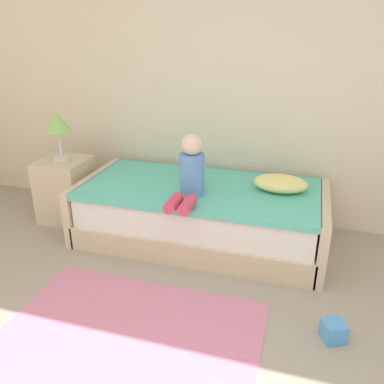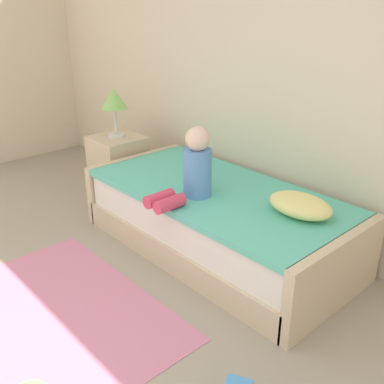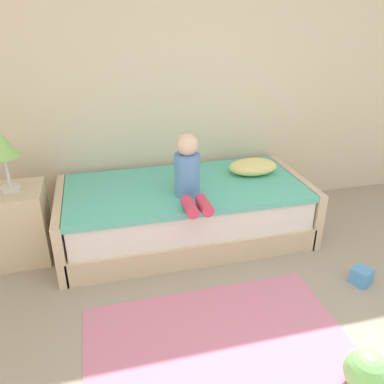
{
  "view_description": "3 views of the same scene",
  "coord_description": "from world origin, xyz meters",
  "px_view_note": "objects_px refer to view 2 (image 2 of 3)",
  "views": [
    {
      "loc": [
        0.37,
        -1.01,
        1.77
      ],
      "look_at": [
        -0.45,
        1.75,
        0.55
      ],
      "focal_mm": 37.17,
      "sensor_mm": 36.0,
      "label": 1
    },
    {
      "loc": [
        1.65,
        -0.17,
        1.79
      ],
      "look_at": [
        -0.45,
        1.75,
        0.55
      ],
      "focal_mm": 41.73,
      "sensor_mm": 36.0,
      "label": 2
    },
    {
      "loc": [
        -1.13,
        -0.91,
        1.85
      ],
      "look_at": [
        -0.45,
        1.75,
        0.55
      ],
      "focal_mm": 36.4,
      "sensor_mm": 36.0,
      "label": 3
    }
  ],
  "objects_px": {
    "bed": "(216,220)",
    "child_figure": "(192,170)",
    "nightstand": "(119,167)",
    "pillow": "(300,205)",
    "table_lamp": "(114,101)"
  },
  "relations": [
    {
      "from": "bed",
      "to": "pillow",
      "type": "bearing_deg",
      "value": 8.69
    },
    {
      "from": "bed",
      "to": "child_figure",
      "type": "relative_size",
      "value": 4.14
    },
    {
      "from": "child_figure",
      "to": "pillow",
      "type": "relative_size",
      "value": 1.16
    },
    {
      "from": "bed",
      "to": "table_lamp",
      "type": "distance_m",
      "value": 1.52
    },
    {
      "from": "table_lamp",
      "to": "nightstand",
      "type": "bearing_deg",
      "value": 0.0
    },
    {
      "from": "bed",
      "to": "pillow",
      "type": "relative_size",
      "value": 4.8
    },
    {
      "from": "nightstand",
      "to": "pillow",
      "type": "xyz_separation_m",
      "value": [
        2.0,
        0.08,
        0.26
      ]
    },
    {
      "from": "nightstand",
      "to": "child_figure",
      "type": "bearing_deg",
      "value": -10.71
    },
    {
      "from": "nightstand",
      "to": "table_lamp",
      "type": "bearing_deg",
      "value": 0.0
    },
    {
      "from": "table_lamp",
      "to": "child_figure",
      "type": "relative_size",
      "value": 0.88
    },
    {
      "from": "bed",
      "to": "nightstand",
      "type": "relative_size",
      "value": 3.52
    },
    {
      "from": "child_figure",
      "to": "pillow",
      "type": "xyz_separation_m",
      "value": [
        0.67,
        0.33,
        -0.14
      ]
    },
    {
      "from": "table_lamp",
      "to": "pillow",
      "type": "distance_m",
      "value": 2.04
    },
    {
      "from": "bed",
      "to": "nightstand",
      "type": "xyz_separation_m",
      "value": [
        -1.35,
        0.02,
        0.05
      ]
    },
    {
      "from": "nightstand",
      "to": "child_figure",
      "type": "distance_m",
      "value": 1.41
    }
  ]
}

